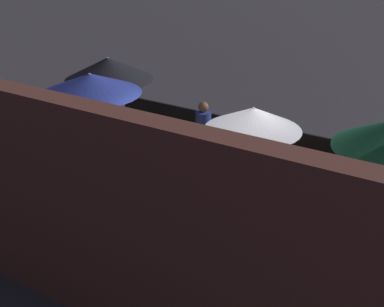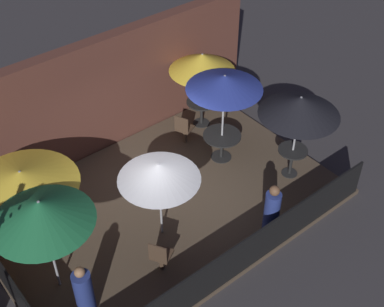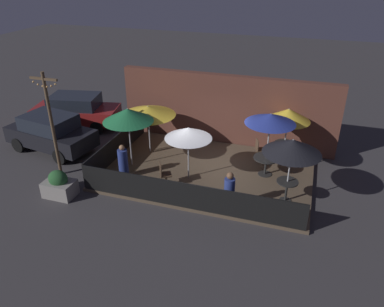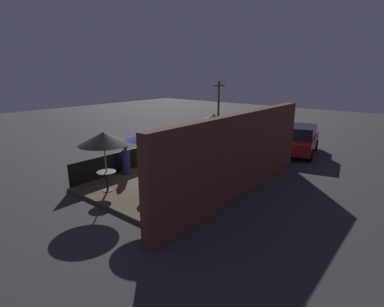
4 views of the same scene
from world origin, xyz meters
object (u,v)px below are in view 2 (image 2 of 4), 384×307
(patio_umbrella_4, at_px, (21,179))
(patio_chair_1, at_px, (160,255))
(patio_umbrella_0, at_px, (300,106))
(patio_umbrella_2, at_px, (202,62))
(patio_umbrella_1, at_px, (225,82))
(dining_table_2, at_px, (202,106))
(patron_0, at_px, (272,211))
(patio_umbrella_5, at_px, (159,172))
(dining_table_1, at_px, (222,139))
(patio_umbrella_3, at_px, (41,212))
(dining_table_0, at_px, (292,155))
(patio_chair_0, at_px, (184,128))
(patron_1, at_px, (84,293))

(patio_umbrella_4, distance_m, patio_chair_1, 3.18)
(patio_umbrella_0, height_order, patio_umbrella_2, patio_umbrella_0)
(patio_umbrella_1, distance_m, patio_chair_1, 4.30)
(dining_table_2, xyz_separation_m, patron_0, (-1.37, -4.02, 0.03))
(patio_umbrella_5, bearing_deg, dining_table_2, 37.80)
(patio_umbrella_1, height_order, dining_table_1, patio_umbrella_1)
(patio_umbrella_5, xyz_separation_m, dining_table_1, (2.73, 1.09, -1.24))
(patio_umbrella_3, relative_size, patio_chair_1, 2.64)
(patio_umbrella_3, xyz_separation_m, dining_table_0, (6.12, -0.65, -1.54))
(patio_umbrella_0, relative_size, patio_umbrella_3, 0.97)
(patio_umbrella_5, distance_m, dining_table_2, 4.32)
(patio_umbrella_1, bearing_deg, dining_table_2, 69.66)
(patio_umbrella_1, distance_m, patio_umbrella_2, 1.58)
(patio_umbrella_1, xyz_separation_m, dining_table_1, (0.00, 0.00, -1.72))
(patio_umbrella_2, distance_m, patio_umbrella_4, 5.62)
(dining_table_0, distance_m, patron_0, 2.03)
(patio_umbrella_1, xyz_separation_m, patio_umbrella_5, (-2.73, -1.09, -0.48))
(patio_umbrella_5, distance_m, dining_table_1, 3.20)
(patio_umbrella_5, distance_m, dining_table_0, 3.88)
(patio_umbrella_3, xyz_separation_m, dining_table_2, (5.74, 2.35, -1.56))
(dining_table_2, height_order, patio_chair_0, patio_chair_0)
(patio_umbrella_1, bearing_deg, patio_umbrella_3, -170.10)
(patio_umbrella_0, relative_size, patio_chair_0, 2.48)
(patio_umbrella_0, xyz_separation_m, patio_chair_1, (-4.30, -0.38, -1.59))
(patio_umbrella_4, relative_size, dining_table_0, 2.94)
(patio_chair_0, bearing_deg, patio_chair_1, -157.45)
(patio_chair_0, height_order, patio_chair_1, patio_chair_0)
(patio_umbrella_0, height_order, patio_umbrella_5, patio_umbrella_0)
(patio_umbrella_3, height_order, patron_1, patio_umbrella_3)
(patio_chair_1, distance_m, patron_1, 1.70)
(patio_umbrella_5, distance_m, patio_chair_0, 3.43)
(dining_table_1, distance_m, patron_1, 5.39)
(patio_umbrella_4, bearing_deg, patron_0, -36.05)
(patio_umbrella_3, distance_m, dining_table_0, 6.34)
(patio_umbrella_2, distance_m, patio_umbrella_3, 6.20)
(patio_umbrella_4, xyz_separation_m, patron_1, (-0.08, -2.26, -1.25))
(patio_umbrella_2, xyz_separation_m, patio_umbrella_3, (-5.74, -2.35, 0.18))
(patio_chair_1, bearing_deg, patron_1, 145.91)
(patio_chair_1, bearing_deg, dining_table_1, 0.00)
(patio_umbrella_3, distance_m, patio_chair_1, 2.66)
(patio_chair_1, bearing_deg, patio_chair_0, 15.33)
(patio_umbrella_0, bearing_deg, patio_chair_1, -174.98)
(patio_umbrella_1, distance_m, dining_table_2, 2.30)
(patio_umbrella_3, height_order, dining_table_2, patio_umbrella_3)
(patio_chair_0, xyz_separation_m, patio_chair_1, (-2.98, -2.99, -0.02))
(patio_umbrella_4, relative_size, patio_umbrella_5, 1.13)
(patio_umbrella_5, relative_size, patio_chair_1, 2.24)
(patio_umbrella_0, relative_size, patron_1, 1.75)
(patio_umbrella_3, relative_size, patron_1, 1.81)
(dining_table_2, bearing_deg, patio_umbrella_1, -110.34)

